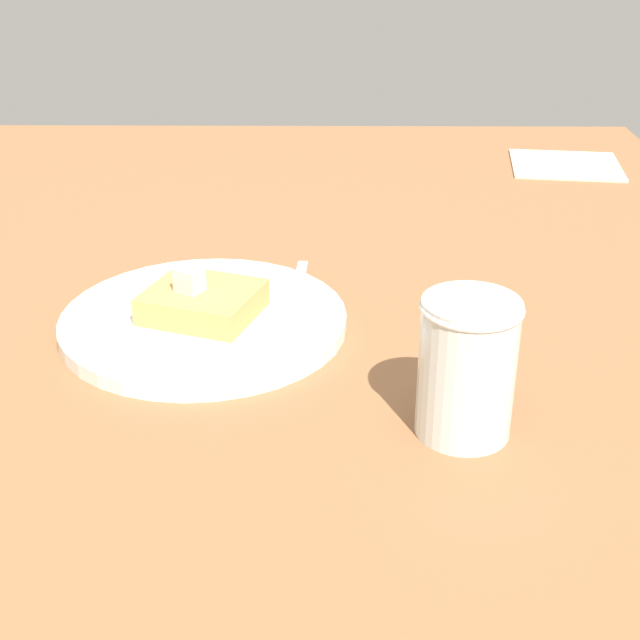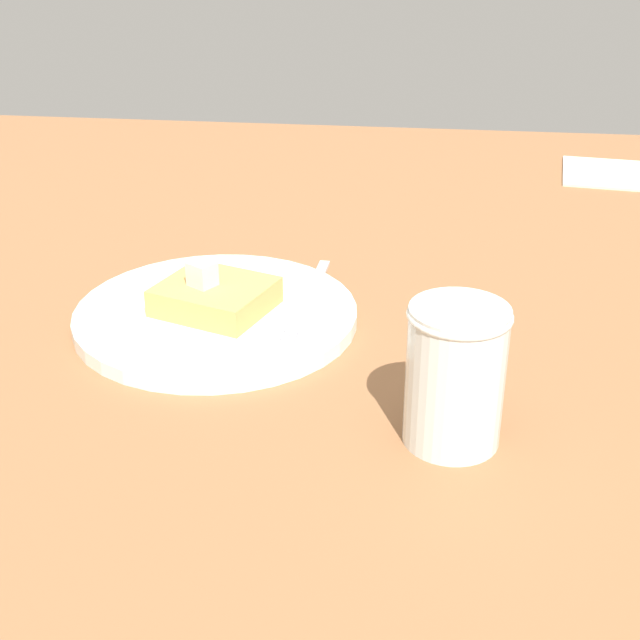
{
  "view_description": "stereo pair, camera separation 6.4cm",
  "coord_description": "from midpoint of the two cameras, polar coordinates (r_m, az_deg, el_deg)",
  "views": [
    {
      "loc": [
        74.63,
        11.71,
        35.93
      ],
      "look_at": [
        17.04,
        11.18,
        6.84
      ],
      "focal_mm": 50.0,
      "sensor_mm": 36.0,
      "label": 1
    },
    {
      "loc": [
        74.21,
        18.14,
        35.93
      ],
      "look_at": [
        17.04,
        11.18,
        6.84
      ],
      "focal_mm": 50.0,
      "sensor_mm": 36.0,
      "label": 2
    }
  ],
  "objects": [
    {
      "name": "table_surface",
      "position": [
        0.83,
        -4.0,
        2.12
      ],
      "size": [
        110.83,
        110.83,
        2.34
      ],
      "primitive_type": "cube",
      "color": "#8D5D3A",
      "rests_on": "ground"
    },
    {
      "name": "plate",
      "position": [
        0.74,
        -4.19,
        0.29
      ],
      "size": [
        23.39,
        23.39,
        1.22
      ],
      "color": "white",
      "rests_on": "table_surface"
    },
    {
      "name": "toast_slice_center",
      "position": [
        0.73,
        -4.24,
        1.45
      ],
      "size": [
        10.01,
        10.63,
        2.24
      ],
      "primitive_type": "cube",
      "rotation": [
        0.0,
        0.0,
        -0.34
      ],
      "color": "tan",
      "rests_on": "plate"
    },
    {
      "name": "butter_pat_primary",
      "position": [
        0.72,
        -5.04,
        2.91
      ],
      "size": [
        2.6,
        2.66,
        2.0
      ],
      "primitive_type": "cube",
      "rotation": [
        0.0,
        0.0,
        1.0
      ],
      "color": "#F4E9C6",
      "rests_on": "toast_slice_center"
    },
    {
      "name": "fork",
      "position": [
        0.74,
        1.58,
        0.94
      ],
      "size": [
        16.06,
        2.45,
        0.36
      ],
      "color": "silver",
      "rests_on": "plate"
    },
    {
      "name": "syrup_jar",
      "position": [
        0.58,
        11.79,
        -3.8
      ],
      "size": [
        6.61,
        6.61,
        9.62
      ],
      "color": "#471B0F",
      "rests_on": "table_surface"
    },
    {
      "name": "napkin",
      "position": [
        1.18,
        20.12,
        8.73
      ],
      "size": [
        13.66,
        14.87,
        0.3
      ],
      "primitive_type": "cube",
      "rotation": [
        0.0,
        0.0,
        -0.12
      ],
      "color": "beige",
      "rests_on": "table_surface"
    }
  ]
}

